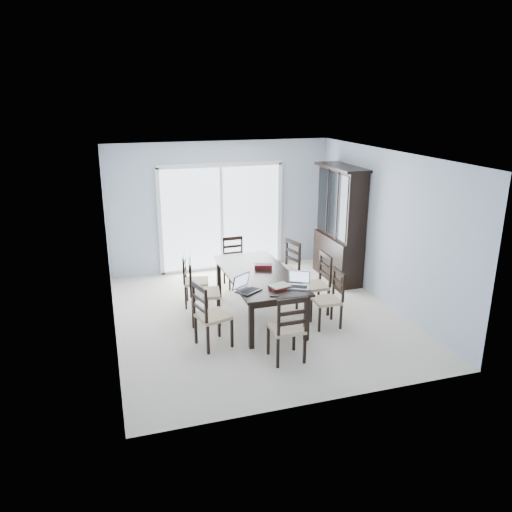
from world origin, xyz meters
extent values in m
plane|color=beige|center=(0.00, 0.00, 0.00)|extent=(5.00, 5.00, 0.00)
plane|color=white|center=(0.00, 0.00, 2.60)|extent=(5.00, 5.00, 0.00)
cube|color=#ABBACC|center=(0.00, 2.50, 1.30)|extent=(4.50, 0.02, 2.60)
cube|color=#ABBACC|center=(-2.25, 0.00, 1.30)|extent=(0.02, 5.00, 2.60)
cube|color=#ABBACC|center=(2.25, 0.00, 1.30)|extent=(0.02, 5.00, 2.60)
cube|color=gray|center=(0.00, 3.50, -0.05)|extent=(4.50, 2.00, 0.10)
cube|color=#99999E|center=(0.00, 4.50, 0.55)|extent=(4.50, 0.06, 1.10)
cube|color=black|center=(0.00, 0.00, 0.73)|extent=(1.00, 2.20, 0.04)
cube|color=black|center=(0.00, 0.00, 0.67)|extent=(0.88, 2.08, 0.10)
cube|color=black|center=(-0.42, -1.00, 0.34)|extent=(0.07, 0.07, 0.69)
cube|color=black|center=(0.42, -1.00, 0.34)|extent=(0.07, 0.07, 0.69)
cube|color=black|center=(-0.42, 1.00, 0.34)|extent=(0.07, 0.07, 0.69)
cube|color=black|center=(0.42, 1.00, 0.34)|extent=(0.07, 0.07, 0.69)
cube|color=black|center=(2.01, 1.25, 0.42)|extent=(0.45, 1.30, 0.85)
cube|color=black|center=(2.04, 1.25, 1.50)|extent=(0.38, 1.30, 1.30)
cube|color=black|center=(2.01, 1.25, 2.17)|extent=(0.50, 1.38, 0.05)
cube|color=black|center=(1.84, 0.83, 1.50)|extent=(0.02, 0.36, 1.18)
cube|color=black|center=(1.84, 1.25, 1.50)|extent=(0.02, 0.36, 1.18)
cube|color=black|center=(1.84, 1.67, 1.50)|extent=(0.02, 0.36, 1.18)
cube|color=silver|center=(0.00, 2.48, 1.05)|extent=(2.40, 0.02, 2.10)
cube|color=white|center=(0.00, 2.46, 2.14)|extent=(2.52, 0.05, 0.08)
cube|color=white|center=(0.00, 2.46, 1.05)|extent=(0.06, 0.05, 2.10)
cube|color=white|center=(0.00, 2.46, 0.03)|extent=(2.52, 0.05, 0.05)
cube|color=black|center=(-1.14, -0.62, 0.22)|extent=(0.04, 0.04, 0.43)
cube|color=black|center=(-1.04, -0.99, 0.22)|extent=(0.04, 0.04, 0.43)
cube|color=black|center=(-0.78, -0.52, 0.22)|extent=(0.04, 0.04, 0.43)
cube|color=black|center=(-0.67, -0.89, 0.22)|extent=(0.04, 0.04, 0.43)
cube|color=tan|center=(-0.91, -0.75, 0.46)|extent=(0.52, 0.52, 0.05)
cube|color=black|center=(-1.02, 0.29, 0.23)|extent=(0.04, 0.04, 0.46)
cube|color=black|center=(-1.09, -0.11, 0.23)|extent=(0.04, 0.04, 0.46)
cube|color=black|center=(-0.62, 0.22, 0.23)|extent=(0.04, 0.04, 0.46)
cube|color=black|center=(-0.69, -0.18, 0.23)|extent=(0.04, 0.04, 0.46)
cube|color=tan|center=(-0.86, 0.05, 0.49)|extent=(0.52, 0.52, 0.05)
cube|color=black|center=(-1.00, 0.97, 0.20)|extent=(0.04, 0.04, 0.40)
cube|color=black|center=(-1.08, 0.63, 0.20)|extent=(0.04, 0.04, 0.40)
cube|color=black|center=(-0.65, 0.89, 0.20)|extent=(0.04, 0.04, 0.40)
cube|color=black|center=(-0.73, 0.55, 0.20)|extent=(0.04, 0.04, 0.40)
cube|color=tan|center=(-0.86, 0.76, 0.42)|extent=(0.47, 0.47, 0.05)
cube|color=black|center=(1.07, -0.82, 0.20)|extent=(0.03, 0.03, 0.40)
cube|color=black|center=(1.08, -0.47, 0.20)|extent=(0.03, 0.03, 0.40)
cube|color=black|center=(0.72, -0.81, 0.20)|extent=(0.03, 0.03, 0.40)
cube|color=black|center=(0.73, -0.46, 0.20)|extent=(0.03, 0.03, 0.40)
cube|color=tan|center=(0.90, -0.64, 0.42)|extent=(0.40, 0.40, 0.05)
cube|color=black|center=(1.09, -0.31, 0.22)|extent=(0.04, 0.04, 0.44)
cube|color=black|center=(1.09, 0.08, 0.22)|extent=(0.04, 0.04, 0.44)
cube|color=black|center=(0.70, -0.31, 0.22)|extent=(0.04, 0.04, 0.44)
cube|color=black|center=(0.70, 0.08, 0.22)|extent=(0.04, 0.04, 0.44)
cube|color=tan|center=(0.90, -0.11, 0.47)|extent=(0.43, 0.43, 0.05)
cube|color=black|center=(0.94, 0.62, 0.22)|extent=(0.04, 0.04, 0.44)
cube|color=black|center=(0.83, 0.99, 0.22)|extent=(0.04, 0.04, 0.44)
cube|color=black|center=(0.57, 0.52, 0.22)|extent=(0.04, 0.04, 0.44)
cube|color=black|center=(0.46, 0.89, 0.22)|extent=(0.04, 0.04, 0.44)
cube|color=tan|center=(0.70, 0.75, 0.46)|extent=(0.52, 0.52, 0.05)
cube|color=black|center=(-0.24, -1.62, 0.22)|extent=(0.04, 0.04, 0.43)
cube|color=black|center=(0.14, -1.61, 0.22)|extent=(0.04, 0.04, 0.43)
cube|color=black|center=(-0.25, -1.24, 0.22)|extent=(0.04, 0.04, 0.43)
cube|color=black|center=(0.13, -1.23, 0.22)|extent=(0.04, 0.04, 0.43)
cube|color=tan|center=(-0.05, -1.43, 0.46)|extent=(0.43, 0.43, 0.05)
cube|color=black|center=(0.18, 1.62, 0.20)|extent=(0.03, 0.03, 0.40)
cube|color=black|center=(-0.18, 1.61, 0.20)|extent=(0.03, 0.03, 0.40)
cube|color=black|center=(0.19, 1.26, 0.20)|extent=(0.03, 0.03, 0.40)
cube|color=black|center=(-0.16, 1.25, 0.20)|extent=(0.03, 0.03, 0.40)
cube|color=tan|center=(0.01, 1.44, 0.43)|extent=(0.41, 0.41, 0.05)
cube|color=black|center=(-0.37, -0.70, 0.76)|extent=(0.42, 0.39, 0.02)
cube|color=silver|center=(-0.37, -0.70, 0.88)|extent=(0.27, 0.20, 0.18)
cube|color=#BBBBBD|center=(0.37, -0.77, 0.76)|extent=(0.40, 0.35, 0.02)
cube|color=silver|center=(0.37, -0.77, 0.87)|extent=(0.27, 0.17, 0.17)
cube|color=maroon|center=(0.09, -0.72, 0.77)|extent=(0.29, 0.23, 0.03)
cube|color=gold|center=(0.10, -0.72, 0.79)|extent=(0.33, 0.29, 0.01)
cube|color=black|center=(-0.08, -0.98, 0.76)|extent=(0.12, 0.10, 0.01)
cube|color=#460E0E|center=(0.14, 0.18, 0.79)|extent=(0.31, 0.23, 0.07)
cube|color=maroon|center=(-0.55, 3.51, 0.40)|extent=(1.83, 1.69, 0.81)
cube|color=gray|center=(-0.55, 3.51, 0.83)|extent=(1.89, 1.74, 0.05)
camera|label=1|loc=(-2.24, -7.10, 3.44)|focal=35.00mm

